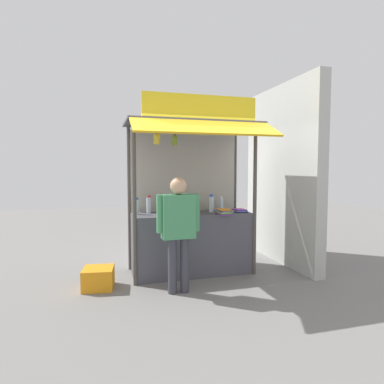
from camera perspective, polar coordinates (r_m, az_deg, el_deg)
name	(u,v)px	position (r m, az deg, el deg)	size (l,w,h in m)	color
ground_plane	(192,273)	(5.67, 0.00, -13.73)	(20.00, 20.00, 0.00)	slate
stall_counter	(192,243)	(5.54, 0.00, -8.80)	(1.93, 0.65, 1.00)	#4C4C56
stall_structure	(190,171)	(5.53, -0.40, 3.70)	(2.13, 1.55, 2.81)	#4C4742
water_bottle_back_left	(211,204)	(5.60, 3.34, -2.04)	(0.08, 0.08, 0.30)	silver
water_bottle_right	(221,205)	(5.69, 5.02, -2.15)	(0.07, 0.07, 0.25)	silver
water_bottle_back_right	(191,204)	(5.70, -0.16, -2.04)	(0.08, 0.08, 0.27)	silver
water_bottle_front_right	(149,205)	(5.52, -7.40, -2.18)	(0.08, 0.08, 0.29)	silver
water_bottle_mid_right	(137,207)	(5.37, -9.47, -2.47)	(0.08, 0.08, 0.27)	silver
magazine_stack_left	(240,211)	(5.67, 8.25, -3.18)	(0.19, 0.27, 0.05)	black
magazine_stack_center	(224,212)	(5.35, 5.49, -3.39)	(0.23, 0.32, 0.08)	purple
magazine_stack_far_left	(165,213)	(5.28, -4.65, -3.63)	(0.19, 0.28, 0.05)	orange
banana_bunch_rightmost	(157,139)	(4.86, -6.08, 9.08)	(0.11, 0.11, 0.25)	#332D23
banana_bunch_inner_right	(175,140)	(4.91, -2.97, 8.87)	(0.10, 0.10, 0.27)	#332D23
vendor_person	(178,224)	(4.59, -2.35, -5.52)	(0.61, 0.23, 1.61)	#383842
plastic_crate	(98,278)	(5.14, -15.77, -14.03)	(0.43, 0.43, 0.30)	orange
neighbour_wall	(281,175)	(6.40, 15.02, 2.92)	(0.20, 2.40, 3.24)	#B3B6AF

